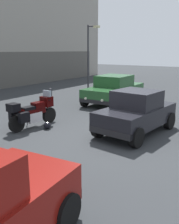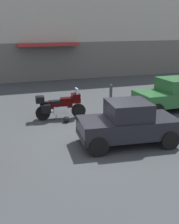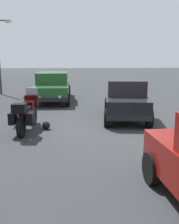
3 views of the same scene
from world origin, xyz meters
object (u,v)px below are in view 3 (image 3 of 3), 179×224
helmet (46,125)px  car_sedan_far (53,86)px  motorcycle (27,113)px  streetlamp_curbside (1,49)px  car_compact_side (126,100)px

helmet → car_sedan_far: 5.94m
motorcycle → helmet: size_ratio=8.09×
helmet → streetlamp_curbside: 9.59m
car_compact_side → car_sedan_far: bearing=42.4°
motorcycle → helmet: bearing=-73.6°
helmet → streetlamp_curbside: streetlamp_curbside is taller
car_sedan_far → streetlamp_curbside: bearing=-128.1°
car_sedan_far → motorcycle: bearing=-4.0°
motorcycle → car_sedan_far: car_sedan_far is taller
car_sedan_far → streetlamp_curbside: streetlamp_curbside is taller
helmet → car_sedan_far: car_sedan_far is taller
motorcycle → car_compact_side: car_compact_side is taller
car_compact_side → streetlamp_curbside: size_ratio=0.78×
helmet → streetlamp_curbside: bearing=23.3°
motorcycle → streetlamp_curbside: bearing=23.6°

